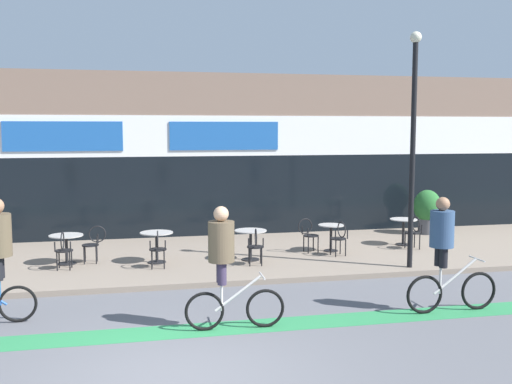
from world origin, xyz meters
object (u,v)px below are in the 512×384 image
Objects in this scene: planter_pot at (427,209)px; cyclist_2 at (225,258)px; cafe_chair_1_near at (63,248)px; cafe_chair_4_near at (340,236)px; lamp_post at (413,134)px; cyclist_1 at (445,247)px; cafe_chair_2_near at (158,247)px; cafe_chair_1_side at (93,242)px; cafe_chair_3_near at (256,244)px; bistro_table_5 at (403,226)px; cafe_chair_4_side at (308,233)px; bistro_table_1 at (66,243)px; cafe_chair_5_near at (414,230)px; bistro_table_3 at (251,238)px; bistro_table_4 at (331,232)px; bistro_table_2 at (157,241)px.

planter_pot is 0.65× the size of cyclist_2.
cafe_chair_4_near is (6.68, 0.10, 0.00)m from cafe_chair_1_near.
planter_pot is 5.29m from lamp_post.
cafe_chair_2_near is at bearing 139.43° from cyclist_1.
cyclist_1 reaches higher than cafe_chair_1_side.
lamp_post reaches higher than cafe_chair_3_near.
planter_pot is at bearing -64.73° from cafe_chair_4_near.
cafe_chair_1_side reaches higher than bistro_table_5.
cafe_chair_4_near is at bearing 175.93° from cafe_chair_1_side.
cafe_chair_1_side and cafe_chair_3_near have the same top height.
cafe_chair_4_near and cafe_chair_4_side have the same top height.
cafe_chair_3_near is (4.37, -1.12, 0.01)m from bistro_table_1.
cafe_chair_1_side is 1.00× the size of cafe_chair_5_near.
cafe_chair_2_near is 6.40m from cyclist_1.
bistro_table_5 is 3.74m from lamp_post.
bistro_table_3 is 2.36m from bistro_table_4.
cafe_chair_1_near is at bearing 147.03° from cyclist_1.
bistro_table_2 is 4.57m from bistro_table_4.
cafe_chair_2_near is at bearing 94.63° from cafe_chair_5_near.
cyclist_2 is at bearing -125.32° from bistro_table_4.
cafe_chair_2_near is 4.27m from cyclist_2.
cafe_chair_4_side is 2.88m from cafe_chair_5_near.
cafe_chair_4_side reaches higher than bistro_table_5.
bistro_table_3 is at bearing 156.25° from lamp_post.
cafe_chair_2_near is at bearing 86.60° from cafe_chair_4_near.
planter_pot is (6.03, 2.47, 0.22)m from bistro_table_3.
bistro_table_5 is at bearing -74.22° from cafe_chair_4_near.
bistro_table_4 is at bearing 0.83° from bistro_table_1.
cafe_chair_4_side is at bearing -79.82° from cafe_chair_1_near.
bistro_table_5 is at bearing -63.11° from cafe_chair_3_near.
lamp_post reaches higher than cafe_chair_1_near.
lamp_post reaches higher than cafe_chair_5_near.
planter_pot is (4.37, 1.89, 0.24)m from cafe_chair_4_side.
cafe_chair_2_near is 0.42× the size of cyclist_1.
bistro_table_3 is 0.87× the size of cafe_chair_4_side.
bistro_table_3 is 4.39m from cafe_chair_1_near.
bistro_table_1 is 6.04m from cafe_chair_4_side.
bistro_table_2 is 1.00× the size of bistro_table_3.
bistro_table_2 is 3.95m from cafe_chair_4_side.
cyclist_1 is at bearing -137.85° from cafe_chair_3_near.
bistro_table_4 is 0.52× the size of planter_pot.
bistro_table_4 is at bearing 5.13° from bistro_table_2.
cafe_chair_1_side is (0.63, 0.62, 0.00)m from cafe_chair_1_near.
bistro_table_4 is at bearing -7.56° from cafe_chair_4_side.
lamp_post is (1.19, -2.12, 2.60)m from bistro_table_4.
lamp_post is at bearing -23.75° from bistro_table_3.
cafe_chair_2_near is 1.00× the size of cafe_chair_4_side.
cafe_chair_5_near is 3.36m from lamp_post.
planter_pot is (9.79, 1.97, 0.24)m from cafe_chair_1_side.
bistro_table_1 is 0.63m from cafe_chair_1_side.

